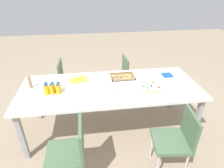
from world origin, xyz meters
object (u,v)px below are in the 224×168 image
at_px(napkin_stack, 167,75).
at_px(juice_bottle_5, 59,87).
at_px(chair_near_right, 177,138).
at_px(juice_bottle_3, 46,87).
at_px(chair_far_right, 131,73).
at_px(paper_folder, 79,80).
at_px(juice_bottle_0, 46,90).
at_px(juice_bottle_4, 53,87).
at_px(fruit_pizza, 149,87).
at_px(juice_bottle_2, 58,89).
at_px(cardboard_tube, 30,82).
at_px(chair_far_left, 68,79).
at_px(juice_bottle_1, 52,89).
at_px(plate_stack, 106,89).
at_px(chair_near_left, 71,150).
at_px(snack_tray, 123,77).
at_px(party_table, 110,90).

bearing_deg(napkin_stack, juice_bottle_5, -171.50).
distance_m(chair_near_right, juice_bottle_3, 1.72).
xyz_separation_m(chair_far_right, paper_folder, (-0.94, -0.62, 0.26)).
distance_m(juice_bottle_0, juice_bottle_4, 0.10).
bearing_deg(fruit_pizza, juice_bottle_2, 179.12).
distance_m(juice_bottle_3, cardboard_tube, 0.28).
bearing_deg(cardboard_tube, juice_bottle_0, -40.41).
height_order(juice_bottle_2, paper_folder, juice_bottle_2).
xyz_separation_m(chair_far_left, juice_bottle_4, (-0.10, -0.85, 0.32)).
distance_m(chair_far_right, juice_bottle_1, 1.63).
bearing_deg(juice_bottle_5, chair_far_left, 88.04).
xyz_separation_m(plate_stack, cardboard_tube, (-1.01, 0.21, 0.07)).
height_order(chair_near_left, chair_near_right, same).
xyz_separation_m(juice_bottle_1, napkin_stack, (1.68, 0.31, -0.06)).
xyz_separation_m(juice_bottle_2, juice_bottle_3, (-0.16, 0.08, 0.00)).
relative_size(chair_far_right, chair_far_left, 1.00).
bearing_deg(juice_bottle_5, juice_bottle_3, 178.19).
height_order(juice_bottle_4, napkin_stack, juice_bottle_4).
bearing_deg(juice_bottle_4, juice_bottle_2, -43.70).
bearing_deg(paper_folder, chair_far_left, 111.21).
xyz_separation_m(chair_far_right, snack_tray, (-0.28, -0.64, 0.27)).
bearing_deg(cardboard_tube, paper_folder, 12.01).
bearing_deg(juice_bottle_4, chair_far_right, 35.22).
bearing_deg(juice_bottle_4, juice_bottle_1, -95.81).
distance_m(party_table, snack_tray, 0.33).
relative_size(chair_near_left, juice_bottle_2, 6.05).
relative_size(chair_near_right, juice_bottle_0, 5.66).
relative_size(chair_far_right, juice_bottle_5, 6.19).
distance_m(chair_near_right, napkin_stack, 1.09).
relative_size(juice_bottle_0, juice_bottle_5, 1.09).
xyz_separation_m(party_table, chair_near_right, (0.66, -0.81, -0.20)).
distance_m(napkin_stack, paper_folder, 1.35).
bearing_deg(juice_bottle_3, paper_folder, 34.00).
bearing_deg(snack_tray, party_table, -133.73).
bearing_deg(juice_bottle_5, paper_folder, 48.22).
bearing_deg(chair_far_left, juice_bottle_3, -11.28).
height_order(party_table, fruit_pizza, fruit_pizza).
relative_size(plate_stack, paper_folder, 0.83).
xyz_separation_m(party_table, chair_near_left, (-0.52, -0.82, -0.20)).
xyz_separation_m(snack_tray, plate_stack, (-0.29, -0.33, 0.00)).
bearing_deg(paper_folder, juice_bottle_3, -146.00).
bearing_deg(plate_stack, party_table, 55.40).
bearing_deg(chair_near_right, party_table, 45.73).
relative_size(party_table, juice_bottle_0, 16.83).
distance_m(juice_bottle_5, cardboard_tube, 0.42).
bearing_deg(chair_near_right, juice_bottle_3, 69.05).
relative_size(juice_bottle_3, plate_stack, 0.64).
relative_size(party_table, chair_far_right, 2.97).
relative_size(juice_bottle_1, fruit_pizza, 0.49).
xyz_separation_m(chair_near_left, napkin_stack, (1.43, 1.03, 0.26)).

